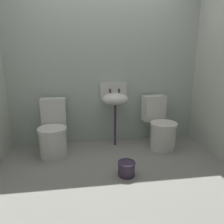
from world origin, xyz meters
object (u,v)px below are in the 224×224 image
(bucket, at_px, (126,168))
(toilet_right, at_px, (160,127))
(toilet_left, at_px, (53,132))
(sink, at_px, (115,99))

(bucket, bearing_deg, toilet_right, 47.02)
(toilet_left, xyz_separation_m, toilet_right, (1.61, 0.00, 0.00))
(bucket, bearing_deg, toilet_left, 141.34)
(toilet_left, relative_size, bucket, 3.64)
(toilet_right, xyz_separation_m, sink, (-0.68, 0.19, 0.43))
(toilet_right, height_order, sink, sink)
(toilet_left, distance_m, bucket, 1.20)
(toilet_right, height_order, bucket, toilet_right)
(toilet_left, height_order, sink, sink)
(toilet_right, xyz_separation_m, bucket, (-0.69, -0.74, -0.23))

